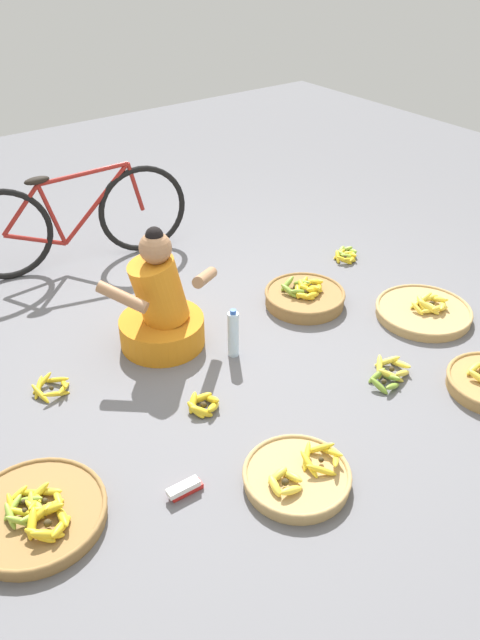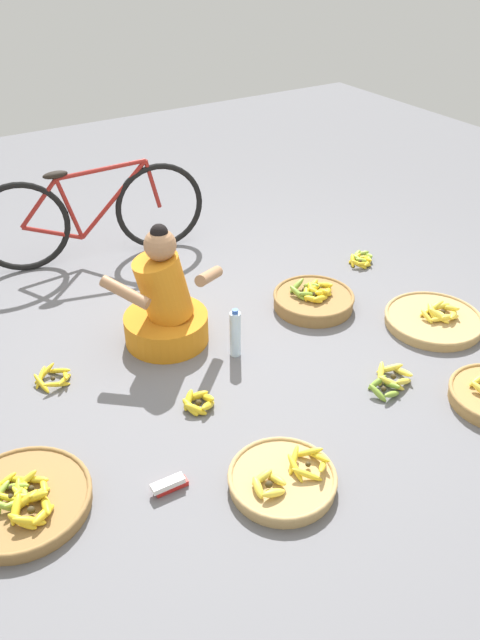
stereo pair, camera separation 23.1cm
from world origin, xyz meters
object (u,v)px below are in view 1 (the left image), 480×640
(loose_bananas_back_center, at_px, (346,255))
(loose_bananas_mid_right, at_px, (52,387))
(bicycle_leaning, at_px, (75,220))
(banana_basket_near_bicycle, at_px, (305,296))
(loose_bananas_back_right, at_px, (389,373))
(banana_basket_front_center, at_px, (297,476))
(packet_carton_stack, at_px, (185,489))
(vendor_woman_front, at_px, (161,309))
(loose_bananas_near_vendor, at_px, (203,405))
(banana_basket_mid_left, at_px, (36,514))
(banana_basket_front_left, at_px, (424,311))
(water_bottle, at_px, (233,334))

(loose_bananas_back_center, relative_size, loose_bananas_mid_right, 1.04)
(bicycle_leaning, height_order, banana_basket_near_bicycle, bicycle_leaning)
(bicycle_leaning, bearing_deg, loose_bananas_back_right, -70.03)
(loose_bananas_back_center, bearing_deg, banana_basket_front_center, -140.05)
(banana_basket_front_center, xyz_separation_m, packet_carton_stack, (-0.46, 0.26, -0.01))
(banana_basket_front_center, xyz_separation_m, loose_bananas_mid_right, (-0.67, 1.32, -0.01))
(loose_bananas_back_right, bearing_deg, vendor_woman_front, 129.38)
(banana_basket_near_bicycle, bearing_deg, loose_bananas_near_vendor, -157.08)
(vendor_woman_front, height_order, banana_basket_front_center, vendor_woman_front)
(loose_bananas_near_vendor, relative_size, packet_carton_stack, 1.15)
(banana_basket_mid_left, relative_size, banana_basket_front_left, 1.01)
(banana_basket_mid_left, xyz_separation_m, banana_basket_front_left, (2.68, 0.08, -0.00))
(banana_basket_mid_left, height_order, loose_bananas_back_center, banana_basket_mid_left)
(banana_basket_front_center, bearing_deg, banana_basket_mid_left, 154.36)
(loose_bananas_back_center, relative_size, packet_carton_stack, 1.38)
(vendor_woman_front, distance_m, bicycle_leaning, 1.27)
(vendor_woman_front, height_order, banana_basket_mid_left, vendor_woman_front)
(banana_basket_front_left, distance_m, loose_bananas_back_center, 0.90)
(banana_basket_mid_left, height_order, loose_bananas_back_right, banana_basket_mid_left)
(banana_basket_front_left, height_order, loose_bananas_mid_right, banana_basket_front_left)
(vendor_woman_front, xyz_separation_m, banana_basket_near_bicycle, (1.01, -0.17, -0.19))
(vendor_woman_front, xyz_separation_m, banana_basket_front_left, (1.55, -0.76, -0.21))
(banana_basket_mid_left, distance_m, loose_bananas_mid_right, 0.90)
(loose_bananas_mid_right, xyz_separation_m, loose_bananas_back_right, (1.62, -1.04, 0.00))
(loose_bananas_mid_right, height_order, water_bottle, water_bottle)
(banana_basket_front_left, xyz_separation_m, water_bottle, (-1.26, 0.40, 0.11))
(banana_basket_mid_left, height_order, banana_basket_front_left, banana_basket_front_left)
(banana_basket_front_left, bearing_deg, loose_bananas_near_vendor, 176.74)
(water_bottle, bearing_deg, banana_basket_mid_left, -161.29)
(banana_basket_front_center, relative_size, loose_bananas_back_center, 2.11)
(vendor_woman_front, xyz_separation_m, loose_bananas_back_right, (0.88, -1.07, -0.22))
(loose_bananas_mid_right, distance_m, packet_carton_stack, 1.08)
(banana_basket_mid_left, xyz_separation_m, banana_basket_near_bicycle, (2.15, 0.66, 0.02))
(vendor_woman_front, bearing_deg, loose_bananas_near_vendor, -102.05)
(water_bottle, bearing_deg, banana_basket_front_left, -17.61)
(bicycle_leaning, relative_size, loose_bananas_back_right, 5.22)
(banana_basket_mid_left, bearing_deg, banana_basket_front_center, -25.64)
(banana_basket_near_bicycle, bearing_deg, banana_basket_mid_left, -162.85)
(water_bottle, bearing_deg, vendor_woman_front, 128.57)
(bicycle_leaning, bearing_deg, loose_bananas_mid_right, -120.67)
(vendor_woman_front, relative_size, loose_bananas_near_vendor, 3.85)
(loose_bananas_back_center, height_order, packet_carton_stack, loose_bananas_back_center)
(bicycle_leaning, xyz_separation_m, banana_basket_front_left, (1.52, -2.02, -0.32))
(loose_bananas_mid_right, height_order, loose_bananas_near_vendor, loose_bananas_near_vendor)
(loose_bananas_mid_right, bearing_deg, packet_carton_stack, -78.76)
(banana_basket_front_center, bearing_deg, banana_basket_front_left, 20.30)
(vendor_woman_front, bearing_deg, loose_bananas_back_center, 4.45)
(loose_bananas_mid_right, height_order, loose_bananas_back_right, loose_bananas_back_right)
(loose_bananas_back_right, xyz_separation_m, water_bottle, (-0.59, 0.71, 0.12))
(loose_bananas_back_center, height_order, loose_bananas_near_vendor, loose_bananas_near_vendor)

